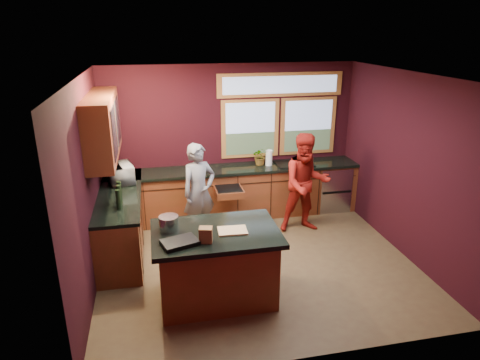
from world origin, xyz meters
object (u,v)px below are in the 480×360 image
object	(u,v)px
island	(216,265)
person_red	(306,183)
cutting_board	(232,231)
stock_pot	(169,223)
person_grey	(199,192)

from	to	relation	value
island	person_red	world-z (taller)	person_red
cutting_board	island	bearing A→B (deg)	165.96
island	cutting_board	size ratio (longest dim) A/B	4.43
person_red	stock_pot	bearing A→B (deg)	-144.28
person_red	cutting_board	distance (m)	2.29
person_grey	person_red	xyz separation A→B (m)	(1.76, -0.10, 0.05)
island	cutting_board	distance (m)	0.52
person_grey	cutting_board	xyz separation A→B (m)	(0.20, -1.77, 0.16)
stock_pot	cutting_board	bearing A→B (deg)	-14.93
stock_pot	person_grey	bearing A→B (deg)	70.89
person_grey	cutting_board	world-z (taller)	person_grey
island	cutting_board	world-z (taller)	cutting_board
island	stock_pot	world-z (taller)	stock_pot
person_grey	stock_pot	xyz separation A→B (m)	(-0.55, -1.57, 0.24)
person_red	cutting_board	xyz separation A→B (m)	(-1.56, -1.67, 0.11)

